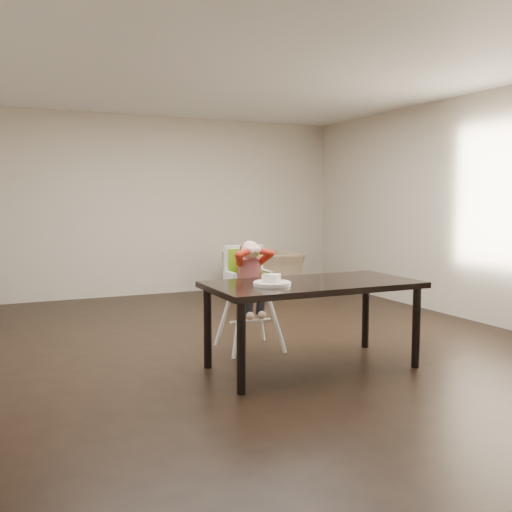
# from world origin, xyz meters

# --- Properties ---
(ground) EXTENTS (7.00, 7.00, 0.00)m
(ground) POSITION_xyz_m (0.00, 0.00, 0.00)
(ground) COLOR black
(ground) RESTS_ON ground
(room_walls) EXTENTS (6.02, 7.02, 2.71)m
(room_walls) POSITION_xyz_m (0.00, 0.00, 1.86)
(room_walls) COLOR beige
(room_walls) RESTS_ON ground
(dining_table) EXTENTS (1.80, 0.90, 0.75)m
(dining_table) POSITION_xyz_m (0.27, -0.87, 0.67)
(dining_table) COLOR black
(dining_table) RESTS_ON ground
(high_chair) EXTENTS (0.46, 0.46, 1.06)m
(high_chair) POSITION_xyz_m (0.03, -0.06, 0.75)
(high_chair) COLOR white
(high_chair) RESTS_ON ground
(plate) EXTENTS (0.41, 0.41, 0.09)m
(plate) POSITION_xyz_m (-0.13, -0.91, 0.78)
(plate) COLOR white
(plate) RESTS_ON dining_table
(armchair) EXTENTS (1.09, 0.82, 0.86)m
(armchair) POSITION_xyz_m (1.55, 2.80, 0.43)
(armchair) COLOR #978160
(armchair) RESTS_ON ground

